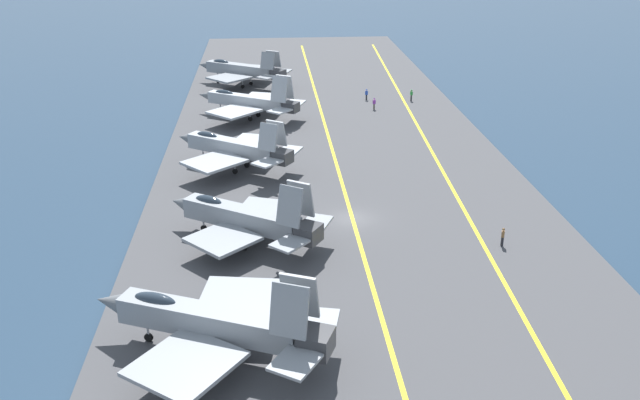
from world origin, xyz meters
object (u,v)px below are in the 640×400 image
at_px(parked_jet_third, 245,218).
at_px(crew_purple_vest, 374,103).
at_px(parked_jet_second, 213,322).
at_px(crew_green_vest, 411,95).
at_px(parked_jet_fourth, 235,148).
at_px(crew_brown_vest, 503,236).
at_px(parked_jet_fifth, 249,101).
at_px(crew_blue_vest, 367,94).
at_px(parked_jet_sixth, 242,70).

relative_size(parked_jet_third, crew_purple_vest, 8.73).
distance_m(parked_jet_second, crew_green_vest, 66.60).
bearing_deg(crew_purple_vest, crew_green_vest, -56.44).
height_order(parked_jet_third, parked_jet_fourth, parked_jet_third).
bearing_deg(crew_purple_vest, parked_jet_third, 156.69).
distance_m(parked_jet_second, crew_brown_vest, 27.51).
bearing_deg(parked_jet_third, parked_jet_fourth, 4.68).
distance_m(parked_jet_third, crew_green_vest, 51.22).
relative_size(parked_jet_fifth, crew_brown_vest, 8.98).
distance_m(parked_jet_third, crew_blue_vest, 49.52).
relative_size(crew_blue_vest, crew_brown_vest, 0.98).
bearing_deg(parked_jet_fifth, crew_blue_vest, -64.17).
bearing_deg(crew_purple_vest, crew_blue_vest, 3.76).
xyz_separation_m(parked_jet_sixth, crew_green_vest, (-11.22, -25.69, -1.72)).
relative_size(parked_jet_fourth, crew_brown_vest, 8.48).
xyz_separation_m(parked_jet_fifth, crew_blue_vest, (8.47, -17.50, -1.50)).
bearing_deg(parked_jet_fifth, parked_jet_sixth, 4.69).
bearing_deg(parked_jet_sixth, parked_jet_third, -178.29).
bearing_deg(crew_blue_vest, parked_jet_fourth, 146.43).
height_order(parked_jet_second, crew_blue_vest, parked_jet_second).
bearing_deg(crew_brown_vest, crew_blue_vest, 5.61).
height_order(parked_jet_fourth, crew_green_vest, parked_jet_fourth).
relative_size(parked_jet_fifth, crew_purple_vest, 9.09).
bearing_deg(parked_jet_fourth, parked_jet_third, -175.32).
xyz_separation_m(parked_jet_second, parked_jet_fifth, (54.10, -1.48, -0.15)).
relative_size(parked_jet_third, crew_green_vest, 8.49).
xyz_separation_m(parked_jet_second, parked_jet_sixth, (72.67, 0.04, 0.11)).
height_order(parked_jet_sixth, crew_blue_vest, parked_jet_sixth).
bearing_deg(crew_green_vest, crew_blue_vest, 80.36).
xyz_separation_m(crew_blue_vest, crew_green_vest, (-1.13, -6.67, 0.04)).
relative_size(parked_jet_fifth, parked_jet_sixth, 0.97).
height_order(parked_jet_third, parked_jet_fifth, parked_jet_fifth).
height_order(parked_jet_second, parked_jet_third, parked_jet_second).
bearing_deg(crew_purple_vest, crew_brown_vest, -174.16).
relative_size(parked_jet_second, crew_brown_vest, 9.69).
relative_size(parked_jet_sixth, crew_blue_vest, 9.43).
bearing_deg(crew_brown_vest, parked_jet_second, 119.96).
bearing_deg(crew_purple_vest, parked_jet_sixth, 51.50).
bearing_deg(crew_purple_vest, parked_jet_fourth, 140.23).
height_order(crew_blue_vest, crew_purple_vest, crew_purple_vest).
xyz_separation_m(parked_jet_fifth, crew_green_vest, (7.34, -24.17, -1.46)).
distance_m(parked_jet_fifth, crew_blue_vest, 19.50).
height_order(parked_jet_second, parked_jet_fourth, parked_jet_second).
relative_size(parked_jet_second, crew_purple_vest, 9.81).
bearing_deg(parked_jet_sixth, parked_jet_fifth, -175.31).
bearing_deg(crew_brown_vest, crew_purple_vest, 5.84).
bearing_deg(parked_jet_sixth, crew_blue_vest, -117.94).
bearing_deg(crew_green_vest, parked_jet_fourth, 136.88).
relative_size(parked_jet_fifth, crew_blue_vest, 9.14).
bearing_deg(parked_jet_fourth, parked_jet_fifth, -3.77).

